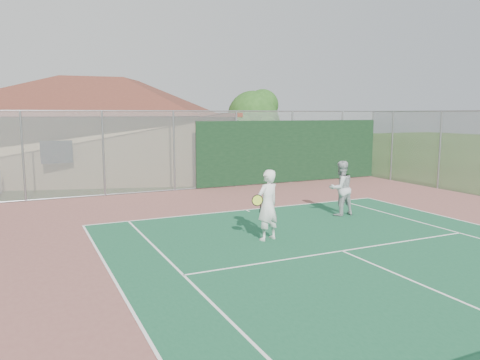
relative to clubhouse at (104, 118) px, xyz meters
name	(u,v)px	position (x,y,z in m)	size (l,w,h in m)	color
back_fence	(239,151)	(5.06, -6.29, -1.48)	(20.08, 0.11, 3.53)	gray
side_fence_right	(440,150)	(12.95, -10.77, -1.40)	(0.08, 9.00, 3.50)	gray
clubhouse	(104,118)	(0.00, 0.00, 0.00)	(16.48, 13.22, 6.21)	tan
tree	(254,118)	(8.05, -1.94, -0.03)	(3.41, 3.23, 4.76)	#3D2416
player_white_front	(267,206)	(1.76, -15.17, -2.19)	(1.02, 0.67, 1.91)	silver
player_grey_back	(341,189)	(5.44, -13.49, -2.24)	(0.89, 0.70, 1.82)	#AFB2B5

